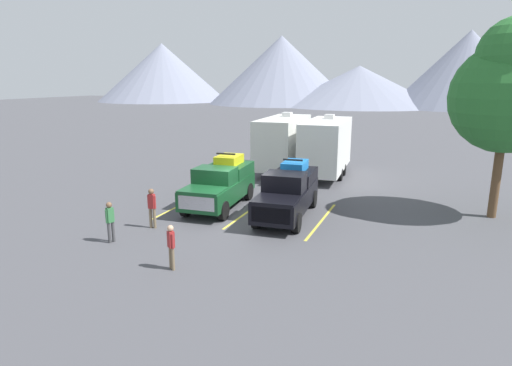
{
  "coord_description": "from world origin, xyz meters",
  "views": [
    {
      "loc": [
        7.84,
        -17.46,
        6.21
      ],
      "look_at": [
        0.0,
        1.79,
        1.2
      ],
      "focal_mm": 30.15,
      "sensor_mm": 36.0,
      "label": 1
    }
  ],
  "objects_px": {
    "pickup_truck_b": "(288,191)",
    "camper_trailer_a": "(283,141)",
    "person_c": "(171,244)",
    "camper_trailer_b": "(326,145)",
    "person_b": "(152,205)",
    "pickup_truck_a": "(221,183)",
    "person_a": "(110,219)"
  },
  "relations": [
    {
      "from": "camper_trailer_b",
      "to": "person_c",
      "type": "relative_size",
      "value": 5.04
    },
    {
      "from": "pickup_truck_b",
      "to": "camper_trailer_a",
      "type": "bearing_deg",
      "value": 110.11
    },
    {
      "from": "camper_trailer_a",
      "to": "camper_trailer_b",
      "type": "height_order",
      "value": "camper_trailer_a"
    },
    {
      "from": "camper_trailer_a",
      "to": "person_b",
      "type": "relative_size",
      "value": 4.59
    },
    {
      "from": "pickup_truck_a",
      "to": "camper_trailer_a",
      "type": "height_order",
      "value": "camper_trailer_a"
    },
    {
      "from": "pickup_truck_b",
      "to": "person_c",
      "type": "height_order",
      "value": "pickup_truck_b"
    },
    {
      "from": "person_b",
      "to": "pickup_truck_a",
      "type": "bearing_deg",
      "value": 72.93
    },
    {
      "from": "camper_trailer_b",
      "to": "person_b",
      "type": "bearing_deg",
      "value": -109.62
    },
    {
      "from": "person_c",
      "to": "pickup_truck_b",
      "type": "bearing_deg",
      "value": 75.91
    },
    {
      "from": "camper_trailer_b",
      "to": "person_c",
      "type": "xyz_separation_m",
      "value": [
        -1.46,
        -15.91,
        -1.19
      ]
    },
    {
      "from": "person_c",
      "to": "camper_trailer_a",
      "type": "bearing_deg",
      "value": 95.7
    },
    {
      "from": "person_a",
      "to": "person_b",
      "type": "height_order",
      "value": "person_b"
    },
    {
      "from": "pickup_truck_a",
      "to": "pickup_truck_b",
      "type": "height_order",
      "value": "pickup_truck_a"
    },
    {
      "from": "person_c",
      "to": "camper_trailer_b",
      "type": "bearing_deg",
      "value": 84.76
    },
    {
      "from": "pickup_truck_a",
      "to": "person_c",
      "type": "xyz_separation_m",
      "value": [
        1.82,
        -7.28,
        -0.28
      ]
    },
    {
      "from": "pickup_truck_a",
      "to": "camper_trailer_b",
      "type": "xyz_separation_m",
      "value": [
        3.28,
        8.64,
        0.91
      ]
    },
    {
      "from": "camper_trailer_a",
      "to": "camper_trailer_b",
      "type": "distance_m",
      "value": 3.14
    },
    {
      "from": "person_a",
      "to": "camper_trailer_a",
      "type": "bearing_deg",
      "value": 82.79
    },
    {
      "from": "camper_trailer_a",
      "to": "camper_trailer_b",
      "type": "xyz_separation_m",
      "value": [
        3.1,
        -0.51,
        -0.01
      ]
    },
    {
      "from": "person_a",
      "to": "person_b",
      "type": "relative_size",
      "value": 0.94
    },
    {
      "from": "camper_trailer_a",
      "to": "person_c",
      "type": "distance_m",
      "value": 16.55
    },
    {
      "from": "person_b",
      "to": "camper_trailer_b",
      "type": "bearing_deg",
      "value": 70.38
    },
    {
      "from": "pickup_truck_b",
      "to": "person_a",
      "type": "height_order",
      "value": "pickup_truck_b"
    },
    {
      "from": "camper_trailer_b",
      "to": "person_b",
      "type": "distance_m",
      "value": 13.5
    },
    {
      "from": "person_b",
      "to": "person_c",
      "type": "height_order",
      "value": "person_b"
    },
    {
      "from": "camper_trailer_a",
      "to": "person_c",
      "type": "height_order",
      "value": "camper_trailer_a"
    },
    {
      "from": "person_a",
      "to": "person_c",
      "type": "relative_size",
      "value": 1.05
    },
    {
      "from": "camper_trailer_a",
      "to": "person_b",
      "type": "distance_m",
      "value": 13.31
    },
    {
      "from": "camper_trailer_a",
      "to": "person_a",
      "type": "relative_size",
      "value": 4.88
    },
    {
      "from": "camper_trailer_b",
      "to": "person_b",
      "type": "xyz_separation_m",
      "value": [
        -4.52,
        -12.68,
        -1.09
      ]
    },
    {
      "from": "camper_trailer_b",
      "to": "person_a",
      "type": "bearing_deg",
      "value": -108.87
    },
    {
      "from": "pickup_truck_b",
      "to": "camper_trailer_a",
      "type": "relative_size",
      "value": 0.73
    }
  ]
}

